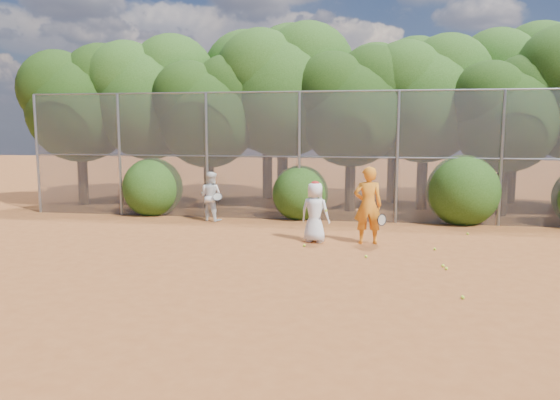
# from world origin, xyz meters

# --- Properties ---
(ground) EXTENTS (80.00, 80.00, 0.00)m
(ground) POSITION_xyz_m (0.00, 0.00, 0.00)
(ground) COLOR brown
(ground) RESTS_ON ground
(fence_back) EXTENTS (20.05, 0.09, 4.03)m
(fence_back) POSITION_xyz_m (-0.12, 6.00, 2.05)
(fence_back) COLOR gray
(fence_back) RESTS_ON ground
(tree_0) EXTENTS (4.38, 3.81, 6.00)m
(tree_0) POSITION_xyz_m (-9.44, 8.04, 3.93)
(tree_0) COLOR black
(tree_0) RESTS_ON ground
(tree_1) EXTENTS (4.64, 4.03, 6.35)m
(tree_1) POSITION_xyz_m (-6.94, 8.54, 4.16)
(tree_1) COLOR black
(tree_1) RESTS_ON ground
(tree_2) EXTENTS (3.99, 3.47, 5.47)m
(tree_2) POSITION_xyz_m (-4.45, 7.83, 3.58)
(tree_2) COLOR black
(tree_2) RESTS_ON ground
(tree_3) EXTENTS (4.89, 4.26, 6.70)m
(tree_3) POSITION_xyz_m (-1.94, 8.84, 4.40)
(tree_3) COLOR black
(tree_3) RESTS_ON ground
(tree_4) EXTENTS (4.19, 3.64, 5.73)m
(tree_4) POSITION_xyz_m (0.55, 8.24, 3.76)
(tree_4) COLOR black
(tree_4) RESTS_ON ground
(tree_5) EXTENTS (4.51, 3.92, 6.17)m
(tree_5) POSITION_xyz_m (3.06, 9.04, 4.05)
(tree_5) COLOR black
(tree_5) RESTS_ON ground
(tree_6) EXTENTS (3.86, 3.36, 5.29)m
(tree_6) POSITION_xyz_m (5.55, 8.03, 3.47)
(tree_6) COLOR black
(tree_6) RESTS_ON ground
(tree_9) EXTENTS (4.83, 4.20, 6.62)m
(tree_9) POSITION_xyz_m (-7.94, 10.84, 4.34)
(tree_9) COLOR black
(tree_9) RESTS_ON ground
(tree_10) EXTENTS (5.15, 4.48, 7.06)m
(tree_10) POSITION_xyz_m (-2.93, 11.05, 4.63)
(tree_10) COLOR black
(tree_10) RESTS_ON ground
(tree_11) EXTENTS (4.64, 4.03, 6.35)m
(tree_11) POSITION_xyz_m (2.06, 10.64, 4.16)
(tree_11) COLOR black
(tree_11) RESTS_ON ground
(tree_12) EXTENTS (5.02, 4.37, 6.88)m
(tree_12) POSITION_xyz_m (6.56, 11.24, 4.51)
(tree_12) COLOR black
(tree_12) RESTS_ON ground
(bush_0) EXTENTS (2.00, 2.00, 2.00)m
(bush_0) POSITION_xyz_m (-6.00, 6.30, 1.00)
(bush_0) COLOR #204411
(bush_0) RESTS_ON ground
(bush_1) EXTENTS (1.80, 1.80, 1.80)m
(bush_1) POSITION_xyz_m (-1.00, 6.30, 0.90)
(bush_1) COLOR #204411
(bush_1) RESTS_ON ground
(bush_2) EXTENTS (2.20, 2.20, 2.20)m
(bush_2) POSITION_xyz_m (4.00, 6.30, 1.10)
(bush_2) COLOR #204411
(bush_2) RESTS_ON ground
(player_yellow) EXTENTS (0.86, 0.60, 1.95)m
(player_yellow) POSITION_xyz_m (1.19, 2.80, 0.97)
(player_yellow) COLOR orange
(player_yellow) RESTS_ON ground
(player_teen) EXTENTS (0.86, 0.67, 1.57)m
(player_teen) POSITION_xyz_m (-0.14, 2.77, 0.78)
(player_teen) COLOR white
(player_teen) RESTS_ON ground
(player_white) EXTENTS (0.92, 0.83, 1.54)m
(player_white) POSITION_xyz_m (-3.70, 5.40, 0.77)
(player_white) COLOR white
(player_white) RESTS_ON ground
(ball_0) EXTENTS (0.07, 0.07, 0.07)m
(ball_0) POSITION_xyz_m (2.83, 0.47, 0.03)
(ball_0) COLOR #B1DB27
(ball_0) RESTS_ON ground
(ball_1) EXTENTS (0.07, 0.07, 0.07)m
(ball_1) POSITION_xyz_m (2.79, 2.29, 0.03)
(ball_1) COLOR #B1DB27
(ball_1) RESTS_ON ground
(ball_2) EXTENTS (0.07, 0.07, 0.07)m
(ball_2) POSITION_xyz_m (2.87, -1.47, 0.03)
(ball_2) COLOR #B1DB27
(ball_2) RESTS_ON ground
(ball_3) EXTENTS (0.07, 0.07, 0.07)m
(ball_3) POSITION_xyz_m (2.79, 0.69, 0.03)
(ball_3) COLOR #B1DB27
(ball_3) RESTS_ON ground
(ball_4) EXTENTS (0.07, 0.07, 0.07)m
(ball_4) POSITION_xyz_m (1.19, 1.25, 0.03)
(ball_4) COLOR #B1DB27
(ball_4) RESTS_ON ground
(ball_5) EXTENTS (0.07, 0.07, 0.07)m
(ball_5) POSITION_xyz_m (3.88, 4.39, 0.03)
(ball_5) COLOR #B1DB27
(ball_5) RESTS_ON ground
(ball_6) EXTENTS (0.07, 0.07, 0.07)m
(ball_6) POSITION_xyz_m (-0.33, 2.14, 0.03)
(ball_6) COLOR #B1DB27
(ball_6) RESTS_ON ground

